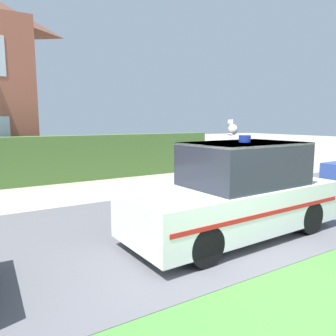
{
  "coord_description": "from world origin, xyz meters",
  "views": [
    {
      "loc": [
        -3.2,
        -2.1,
        2.08
      ],
      "look_at": [
        0.58,
        3.97,
        1.05
      ],
      "focal_mm": 35.0,
      "sensor_mm": 36.0,
      "label": 1
    }
  ],
  "objects": [
    {
      "name": "garden_hedge",
      "position": [
        0.83,
        9.18,
        0.79
      ],
      "size": [
        9.36,
        0.52,
        1.59
      ],
      "primitive_type": "cube",
      "color": "#4C7233",
      "rests_on": "ground"
    },
    {
      "name": "police_car",
      "position": [
        0.9,
        2.14,
        0.8
      ],
      "size": [
        4.11,
        1.73,
        1.82
      ],
      "rotation": [
        0.0,
        0.0,
        3.18
      ],
      "color": "black",
      "rests_on": "road_strip"
    },
    {
      "name": "cat",
      "position": [
        0.93,
        2.33,
        1.94
      ],
      "size": [
        0.25,
        0.29,
        0.29
      ],
      "rotation": [
        0.0,
        0.0,
        1.29
      ],
      "color": "silver",
      "rests_on": "police_car"
    },
    {
      "name": "ground_plane",
      "position": [
        0.0,
        0.0,
        0.0
      ],
      "size": [
        80.0,
        80.0,
        0.0
      ],
      "primitive_type": "plane",
      "color": "#A89E8E"
    },
    {
      "name": "road_strip",
      "position": [
        0.0,
        3.29,
        0.01
      ],
      "size": [
        28.0,
        5.02,
        0.01
      ],
      "primitive_type": "cube",
      "color": "#5B5B60",
      "rests_on": "ground"
    }
  ]
}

